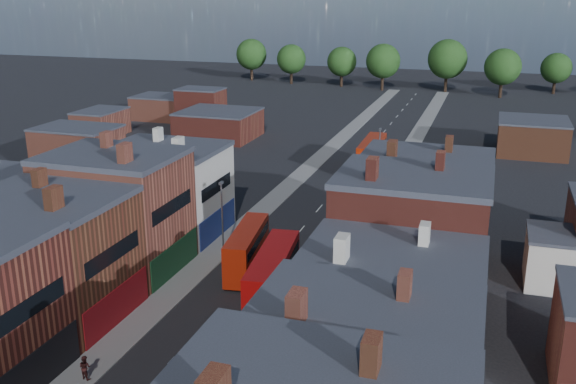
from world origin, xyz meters
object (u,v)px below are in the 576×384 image
Objects in this scene: bus_0 at (247,249)px; car_2 at (268,247)px; bus_2 at (372,155)px; car_3 at (352,177)px; bus_1 at (273,278)px; ped_1 at (85,367)px; ped_3 at (317,292)px.

bus_0 reaches higher than car_2.
bus_2 is 33.84m from car_2.
bus_2 is 5.76m from car_3.
bus_1 reaches higher than car_2.
bus_2 reaches higher than ped_1.
bus_1 reaches higher than car_3.
ped_1 reaches higher than ped_3.
bus_0 is at bearing -89.33° from car_2.
bus_2 is 7.24× the size of ped_3.
bus_1 is 17.05m from ped_1.
bus_0 is at bearing -98.25° from bus_2.
ped_3 is (7.81, -9.10, 0.30)m from car_2.
bus_1 is 1.00× the size of bus_2.
ped_3 is (3.39, 1.88, -1.72)m from bus_1.
bus_0 is 20.93m from ped_1.
bus_2 is at bearing 75.93° from car_3.
bus_0 reaches higher than ped_1.
bus_0 is 2.28× the size of car_2.
ped_1 is (-8.91, -58.94, -1.67)m from bus_2.
ped_3 is at bearing -86.69° from bus_2.
ped_1 is at bearing -128.24° from bus_1.
bus_1 reaches higher than ped_1.
bus_0 is 38.76m from bus_2.
bus_0 is 0.88× the size of bus_2.
bus_1 is 6.52× the size of ped_1.
bus_1 is 44.46m from bus_2.
bus_2 is 2.96× the size of car_3.
car_3 is 2.20× the size of ped_1.
car_3 is at bearing 85.69° from bus_1.
car_2 is (0.30, 4.99, -1.70)m from bus_0.
ped_1 is at bearing -91.57° from car_3.
car_3 is 54.38m from ped_1.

